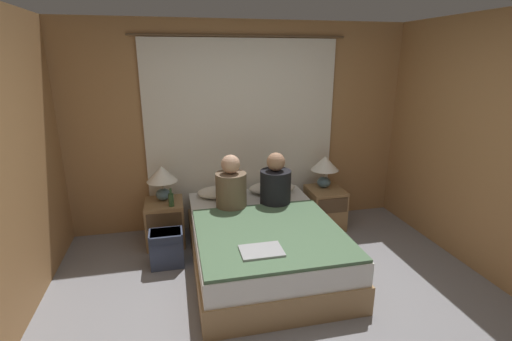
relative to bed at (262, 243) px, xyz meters
name	(u,v)px	position (x,y,z in m)	size (l,w,h in m)	color
ground_plane	(290,324)	(0.00, -0.95, -0.24)	(16.00, 16.00, 0.00)	gray
wall_back	(241,127)	(0.00, 1.12, 1.01)	(4.27, 0.06, 2.50)	#A37547
curtain_panel	(242,136)	(0.00, 1.06, 0.92)	(2.52, 0.03, 2.33)	silver
bed	(262,243)	(0.00, 0.00, 0.00)	(1.42, 2.01, 0.48)	#99754C
nightstand_left	(165,222)	(-0.98, 0.70, 0.02)	(0.43, 0.47, 0.51)	#937047
nightstand_right	(325,208)	(0.98, 0.70, 0.02)	(0.43, 0.47, 0.51)	#937047
lamp_left	(162,177)	(-0.98, 0.77, 0.55)	(0.35, 0.35, 0.40)	slate
lamp_right	(325,166)	(0.98, 0.77, 0.55)	(0.35, 0.35, 0.40)	slate
pillow_left	(221,192)	(-0.31, 0.79, 0.31)	(0.57, 0.35, 0.12)	silver
pillow_right	(272,188)	(0.31, 0.79, 0.31)	(0.57, 0.35, 0.12)	silver
blanket_on_bed	(270,233)	(0.00, -0.30, 0.26)	(1.36, 1.36, 0.03)	#4C6B4C
person_left_in_bed	(231,187)	(-0.25, 0.41, 0.49)	(0.34, 0.34, 0.61)	brown
person_right_in_bed	(276,184)	(0.25, 0.41, 0.49)	(0.34, 0.34, 0.60)	black
beer_bottle_on_left_stand	(171,199)	(-0.90, 0.56, 0.35)	(0.06, 0.06, 0.21)	#2D4C28
laptop_on_bed	(261,251)	(-0.17, -0.65, 0.28)	(0.36, 0.26, 0.02)	#9EA0A5
backpack_on_floor	(167,246)	(-0.97, 0.19, -0.02)	(0.34, 0.26, 0.39)	#333D56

